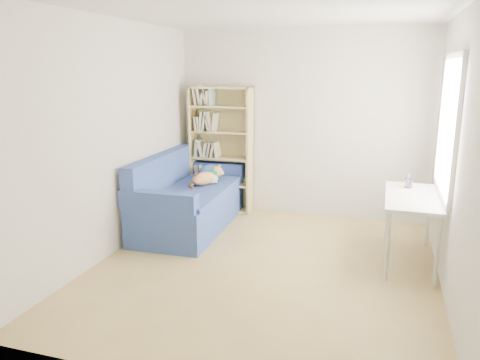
# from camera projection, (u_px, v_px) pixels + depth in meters

# --- Properties ---
(ground) EXTENTS (4.00, 4.00, 0.00)m
(ground) POSITION_uv_depth(u_px,v_px,m) (264.00, 267.00, 4.97)
(ground) COLOR #9D8146
(ground) RESTS_ON ground
(room_shell) EXTENTS (3.54, 4.04, 2.62)m
(room_shell) POSITION_uv_depth(u_px,v_px,m) (277.00, 113.00, 4.59)
(room_shell) COLOR silver
(room_shell) RESTS_ON ground
(sofa) EXTENTS (1.00, 1.99, 0.97)m
(sofa) POSITION_uv_depth(u_px,v_px,m) (188.00, 200.00, 6.19)
(sofa) COLOR navy
(sofa) RESTS_ON ground
(bookshelf) EXTENTS (0.91, 0.28, 1.81)m
(bookshelf) POSITION_uv_depth(u_px,v_px,m) (221.00, 155.00, 6.82)
(bookshelf) COLOR tan
(bookshelf) RESTS_ON ground
(desk) EXTENTS (0.55, 1.21, 0.75)m
(desk) POSITION_uv_depth(u_px,v_px,m) (412.00, 202.00, 4.96)
(desk) COLOR silver
(desk) RESTS_ON ground
(pen_cup) EXTENTS (0.09, 0.09, 0.17)m
(pen_cup) POSITION_uv_depth(u_px,v_px,m) (408.00, 182.00, 5.26)
(pen_cup) COLOR white
(pen_cup) RESTS_ON desk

